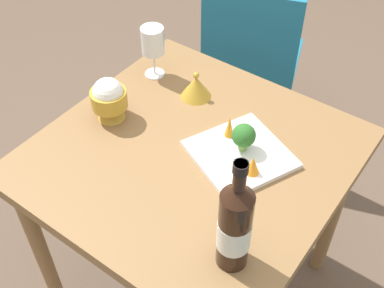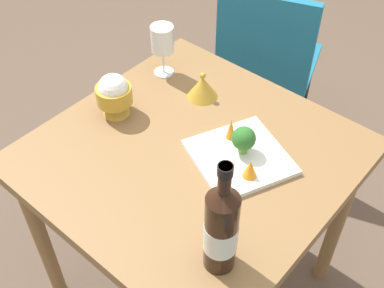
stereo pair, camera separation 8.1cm
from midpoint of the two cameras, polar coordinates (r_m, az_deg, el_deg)
ground_plane at (r=2.00m, az=1.20°, el=-15.78°), size 8.00×8.00×0.00m
dining_table at (r=1.47m, az=1.57°, el=-3.42°), size 0.84×0.84×0.73m
chair_near_window at (r=2.16m, az=9.73°, el=10.02°), size 0.51×0.51×0.85m
wine_bottle at (r=1.08m, az=5.60°, el=-9.86°), size 0.08×0.08×0.33m
wine_glass at (r=1.62m, az=-2.02°, el=11.95°), size 0.08×0.08×0.18m
rice_bowl at (r=1.49m, az=-7.54°, el=5.73°), size 0.11×0.11×0.14m
rice_bowl_lid at (r=1.57m, az=2.72°, el=6.61°), size 0.10×0.10×0.09m
serving_plate at (r=1.39m, az=7.23°, el=-1.58°), size 0.33×0.33×0.02m
broccoli_floret at (r=1.36m, az=7.74°, el=0.53°), size 0.07×0.07×0.09m
carrot_garnish_left at (r=1.41m, az=6.19°, el=1.74°), size 0.03×0.03×0.07m
carrot_garnish_right at (r=1.31m, az=8.53°, el=-2.92°), size 0.04×0.04×0.06m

